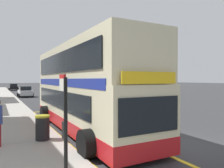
{
  "coord_description": "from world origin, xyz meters",
  "views": [
    {
      "loc": [
        -6.51,
        -6.63,
        2.68
      ],
      "look_at": [
        -0.03,
        5.53,
        2.37
      ],
      "focal_mm": 34.85,
      "sensor_mm": 36.0,
      "label": 1
    }
  ],
  "objects_px": {
    "double_decker_bus": "(83,91)",
    "litter_bin": "(43,127)",
    "parked_car_maroon_ahead": "(89,96)",
    "parked_car_black_kerbside": "(13,87)",
    "bus_stop_sign": "(65,120)",
    "parked_car_silver_distant": "(25,92)"
  },
  "relations": [
    {
      "from": "parked_car_silver_distant",
      "to": "litter_bin",
      "type": "distance_m",
      "value": 25.82
    },
    {
      "from": "bus_stop_sign",
      "to": "parked_car_black_kerbside",
      "type": "distance_m",
      "value": 51.18
    },
    {
      "from": "bus_stop_sign",
      "to": "parked_car_black_kerbside",
      "type": "xyz_separation_m",
      "value": [
        2.1,
        51.13,
        -0.91
      ]
    },
    {
      "from": "litter_bin",
      "to": "bus_stop_sign",
      "type": "bearing_deg",
      "value": -93.34
    },
    {
      "from": "parked_car_silver_distant",
      "to": "parked_car_black_kerbside",
      "type": "relative_size",
      "value": 1.0
    },
    {
      "from": "parked_car_maroon_ahead",
      "to": "parked_car_black_kerbside",
      "type": "height_order",
      "value": "same"
    },
    {
      "from": "double_decker_bus",
      "to": "parked_car_maroon_ahead",
      "type": "bearing_deg",
      "value": 66.51
    },
    {
      "from": "double_decker_bus",
      "to": "litter_bin",
      "type": "bearing_deg",
      "value": -147.19
    },
    {
      "from": "bus_stop_sign",
      "to": "double_decker_bus",
      "type": "bearing_deg",
      "value": 65.6
    },
    {
      "from": "double_decker_bus",
      "to": "parked_car_black_kerbside",
      "type": "distance_m",
      "value": 45.39
    },
    {
      "from": "parked_car_silver_distant",
      "to": "parked_car_black_kerbside",
      "type": "height_order",
      "value": "same"
    },
    {
      "from": "double_decker_bus",
      "to": "litter_bin",
      "type": "xyz_separation_m",
      "value": [
        -2.37,
        -1.53,
        -1.41
      ]
    },
    {
      "from": "parked_car_black_kerbside",
      "to": "bus_stop_sign",
      "type": "bearing_deg",
      "value": -89.86
    },
    {
      "from": "bus_stop_sign",
      "to": "parked_car_silver_distant",
      "type": "distance_m",
      "value": 30.07
    },
    {
      "from": "parked_car_silver_distant",
      "to": "litter_bin",
      "type": "relative_size",
      "value": 4.09
    },
    {
      "from": "parked_car_silver_distant",
      "to": "parked_car_black_kerbside",
      "type": "xyz_separation_m",
      "value": [
        -0.26,
        21.16,
        0.0
      ]
    },
    {
      "from": "double_decker_bus",
      "to": "litter_bin",
      "type": "distance_m",
      "value": 3.15
    },
    {
      "from": "double_decker_bus",
      "to": "parked_car_maroon_ahead",
      "type": "distance_m",
      "value": 13.37
    },
    {
      "from": "bus_stop_sign",
      "to": "parked_car_maroon_ahead",
      "type": "xyz_separation_m",
      "value": [
        7.92,
        17.97,
        -0.91
      ]
    },
    {
      "from": "parked_car_silver_distant",
      "to": "litter_bin",
      "type": "height_order",
      "value": "parked_car_silver_distant"
    },
    {
      "from": "parked_car_maroon_ahead",
      "to": "litter_bin",
      "type": "xyz_separation_m",
      "value": [
        -7.67,
        -13.73,
        -0.14
      ]
    },
    {
      "from": "double_decker_bus",
      "to": "litter_bin",
      "type": "height_order",
      "value": "double_decker_bus"
    }
  ]
}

